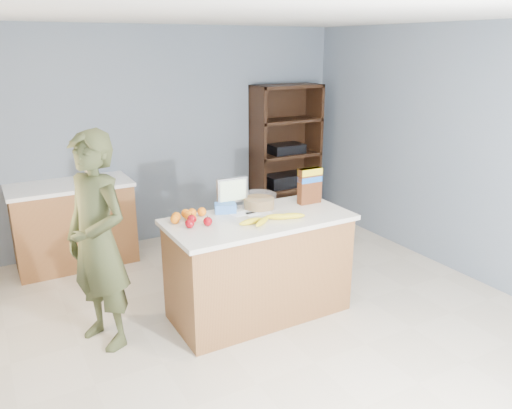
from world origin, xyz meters
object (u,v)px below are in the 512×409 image
counter_peninsula (259,270)px  person (98,242)px  tv (232,191)px  shelving_unit (284,157)px  cereal_box (310,183)px

counter_peninsula → person: size_ratio=0.91×
counter_peninsula → tv: tv is taller
counter_peninsula → shelving_unit: bearing=52.9°
shelving_unit → counter_peninsula: bearing=-127.1°
counter_peninsula → cereal_box: size_ratio=4.78×
shelving_unit → cereal_box: 2.16m
tv → cereal_box: (0.68, -0.20, 0.03)m
person → counter_peninsula: bearing=56.1°
cereal_box → person: bearing=176.8°
tv → cereal_box: cereal_box is taller
counter_peninsula → cereal_box: (0.60, 0.12, 0.67)m
shelving_unit → tv: shelving_unit is taller
shelving_unit → tv: size_ratio=6.38×
shelving_unit → person: bearing=-147.2°
shelving_unit → tv: 2.39m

